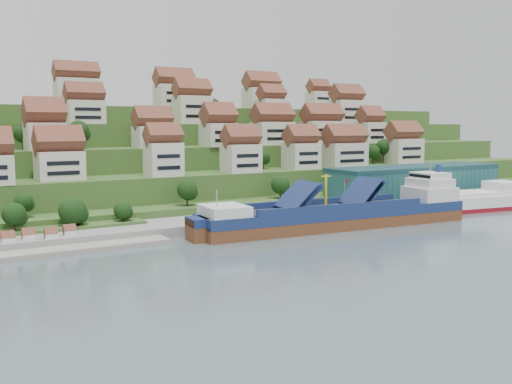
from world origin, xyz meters
TOP-DOWN VIEW (x-y plane):
  - ground at (0.00, 0.00)m, footprint 300.00×300.00m
  - quay at (20.00, 15.00)m, footprint 180.00×14.00m
  - pebble_beach at (-58.00, 12.00)m, footprint 45.00×20.00m
  - hillside at (0.00, 103.55)m, footprint 260.00×128.00m
  - hillside_village at (1.54, 60.49)m, footprint 157.83×63.28m
  - hillside_trees at (-6.72, 44.56)m, footprint 137.75×62.86m
  - warehouse at (52.00, 17.00)m, footprint 60.00×15.00m
  - flagpole at (18.11, 10.00)m, footprint 1.28×0.16m
  - beach_huts at (-60.00, 10.75)m, footprint 14.40×3.70m
  - cargo_ship at (8.50, -1.48)m, footprint 71.19×17.01m
  - second_ship at (62.96, 0.05)m, footprint 31.39×15.68m

SIDE VIEW (x-z plane):
  - ground at x=0.00m, z-range 0.00..0.00m
  - pebble_beach at x=-58.00m, z-range 0.00..1.00m
  - quay at x=20.00m, z-range 0.00..2.20m
  - beach_huts at x=-60.00m, z-range 1.00..3.20m
  - second_ship at x=62.96m, z-range -1.72..6.98m
  - cargo_ship at x=8.50m, z-range -4.74..10.80m
  - flagpole at x=18.11m, z-range 2.88..10.88m
  - warehouse at x=52.00m, z-range 2.20..12.20m
  - hillside at x=0.00m, z-range -4.84..26.16m
  - hillside_trees at x=-6.72m, z-range 1.18..32.31m
  - hillside_village at x=1.54m, z-range 10.00..39.03m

